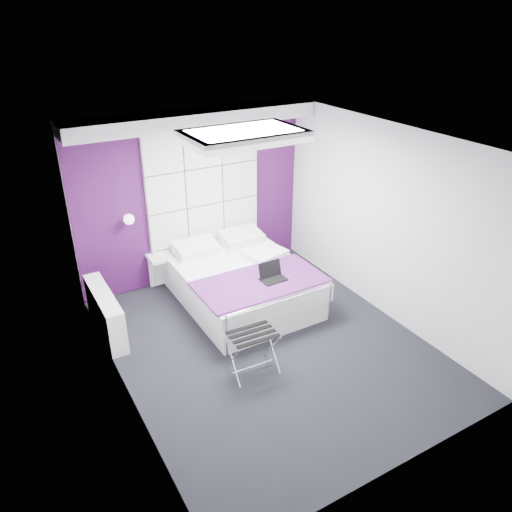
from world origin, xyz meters
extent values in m
plane|color=black|center=(0.00, 0.00, 0.00)|extent=(4.40, 4.40, 0.00)
plane|color=white|center=(0.00, 0.00, 2.60)|extent=(4.40, 4.40, 0.00)
plane|color=white|center=(0.00, 2.20, 1.30)|extent=(3.60, 0.00, 3.60)
plane|color=white|center=(-1.80, 0.00, 1.30)|extent=(0.00, 4.40, 4.40)
plane|color=white|center=(1.80, 0.00, 1.30)|extent=(0.00, 4.40, 4.40)
cube|color=#400F45|center=(0.00, 2.19, 1.30)|extent=(3.58, 0.02, 2.58)
cube|color=white|center=(0.00, 1.95, 2.50)|extent=(3.58, 0.50, 0.20)
sphere|color=white|center=(-1.05, 2.06, 1.22)|extent=(0.15, 0.15, 0.15)
cube|color=white|center=(-1.69, 1.30, 0.30)|extent=(0.22, 1.20, 0.60)
cube|color=white|center=(0.22, 1.09, 0.15)|extent=(1.62, 2.02, 0.30)
cube|color=white|center=(0.22, 1.09, 0.43)|extent=(1.66, 2.06, 0.25)
cube|color=#58185A|center=(0.22, 0.59, 0.57)|extent=(1.72, 0.91, 0.03)
cube|color=white|center=(-0.61, 2.02, 0.53)|extent=(0.44, 0.34, 0.05)
cube|color=black|center=(-0.42, -0.33, 0.52)|extent=(0.54, 0.40, 0.01)
cube|color=black|center=(0.39, 0.53, 0.59)|extent=(0.33, 0.23, 0.02)
cube|color=black|center=(0.39, 0.64, 0.71)|extent=(0.33, 0.01, 0.22)
camera|label=1|loc=(-2.71, -4.38, 3.87)|focal=35.00mm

